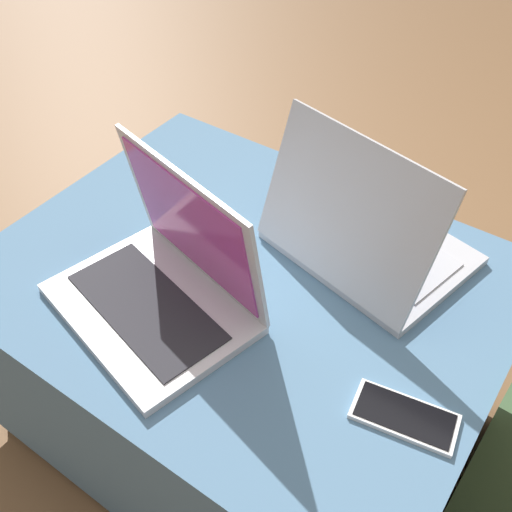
{
  "coord_description": "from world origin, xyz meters",
  "views": [
    {
      "loc": [
        0.44,
        -0.59,
        1.22
      ],
      "look_at": [
        0.04,
        -0.02,
        0.55
      ],
      "focal_mm": 42.0,
      "sensor_mm": 36.0,
      "label": 1
    }
  ],
  "objects": [
    {
      "name": "laptop_near",
      "position": [
        -0.07,
        -0.13,
        0.52
      ],
      "size": [
        0.37,
        0.31,
        0.25
      ],
      "rotation": [
        0.0,
        0.0,
        -0.24
      ],
      "color": "silver",
      "rests_on": "ottoman"
    },
    {
      "name": "ground_plane",
      "position": [
        0.0,
        0.0,
        0.0
      ],
      "size": [
        14.0,
        14.0,
        0.0
      ],
      "primitive_type": "plane",
      "color": "brown"
    },
    {
      "name": "laptop_far",
      "position": [
        0.14,
        0.15,
        0.52
      ],
      "size": [
        0.38,
        0.32,
        0.26
      ],
      "rotation": [
        0.0,
        0.0,
        2.92
      ],
      "color": "#B7B7BC",
      "rests_on": "ottoman"
    },
    {
      "name": "cell_phone",
      "position": [
        0.35,
        -0.1,
        0.47
      ],
      "size": [
        0.16,
        0.09,
        0.01
      ],
      "rotation": [
        0.0,
        0.0,
        1.74
      ],
      "color": "white",
      "rests_on": "ottoman"
    },
    {
      "name": "ottoman",
      "position": [
        0.0,
        0.0,
        0.24
      ],
      "size": [
        0.9,
        0.7,
        0.47
      ],
      "color": "#2A3D4E",
      "rests_on": "ground_plane"
    }
  ]
}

